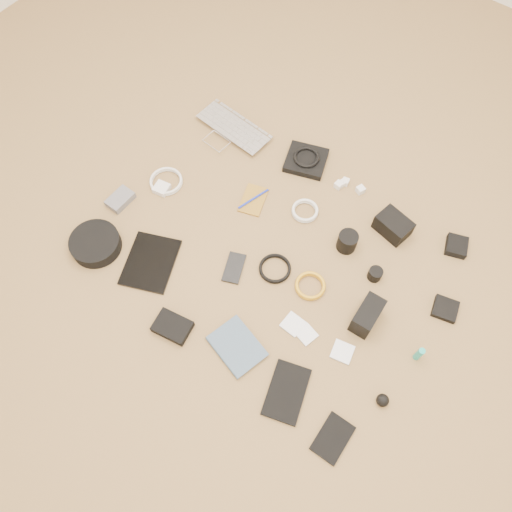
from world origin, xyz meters
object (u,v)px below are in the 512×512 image
Objects in this scene: paperback at (221,359)px; headphone_case at (96,244)px; dslr_camera at (393,226)px; phone at (234,268)px; tablet at (151,262)px; laptop at (226,135)px.

headphone_case is at bearing 99.81° from paperback.
phone is at bearing -117.17° from dslr_camera.
paperback is (0.47, -0.14, 0.00)m from tablet.
paperback is at bearing -5.28° from headphone_case.
paperback is (0.63, -0.83, -0.00)m from laptop.
paperback reaches higher than phone.
tablet is 0.23m from headphone_case.
tablet is at bearing 88.55° from paperback.
dslr_camera reaches higher than laptop.
laptop is at bearing 52.20° from paperback.
headphone_case is at bearing -175.78° from phone.
tablet is 1.25× the size of paperback.
tablet is (0.16, -0.69, -0.01)m from laptop.
dslr_camera is 0.69× the size of headphone_case.
paperback is (0.19, -0.32, 0.00)m from phone.
phone is (-0.41, -0.52, -0.03)m from dslr_camera.
dslr_camera is 0.71× the size of paperback.
laptop is at bearing 108.23° from phone.
headphone_case is (-0.50, -0.25, 0.02)m from phone.
phone is (0.28, 0.18, -0.00)m from tablet.
paperback is (0.69, -0.06, -0.02)m from headphone_case.
phone is at bearing -44.69° from laptop.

